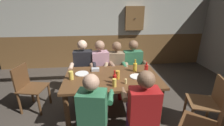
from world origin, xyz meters
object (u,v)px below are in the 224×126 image
at_px(person_1, 101,66).
at_px(person_2, 116,67).
at_px(person_0, 83,67).
at_px(person_5, 142,106).
at_px(pint_glass_1, 146,80).
at_px(plate_1, 82,74).
at_px(pint_glass_3, 115,83).
at_px(pint_glass_0, 118,75).
at_px(pint_glass_2, 71,75).
at_px(person_4, 94,110).
at_px(condiment_caddy, 95,69).
at_px(plate_0, 137,77).
at_px(pint_glass_4, 94,82).
at_px(dining_table, 112,82).
at_px(bottle_0, 115,78).
at_px(chair_empty_near_right, 29,86).
at_px(bottle_2, 135,67).
at_px(wall_dart_cabinet, 134,18).
at_px(person_3, 133,65).
at_px(bottle_1, 146,69).
at_px(table_candle, 126,81).
at_px(chair_empty_near_left, 209,102).

xyz_separation_m(person_1, person_2, (0.34, -0.01, -0.02)).
distance_m(person_0, person_2, 0.71).
relative_size(person_5, pint_glass_1, 10.80).
bearing_deg(plate_1, pint_glass_3, -43.41).
bearing_deg(pint_glass_0, pint_glass_2, 175.09).
bearing_deg(person_4, condiment_caddy, 99.13).
distance_m(person_5, plate_0, 0.66).
bearing_deg(pint_glass_4, dining_table, 44.12).
height_order(dining_table, bottle_0, bottle_0).
bearing_deg(person_4, chair_empty_near_right, 150.60).
relative_size(plate_1, bottle_2, 1.03).
relative_size(person_2, pint_glass_2, 8.45).
bearing_deg(pint_glass_4, person_4, -89.78).
height_order(pint_glass_3, pint_glass_4, pint_glass_4).
bearing_deg(condiment_caddy, person_5, -58.33).
relative_size(person_0, person_1, 1.01).
bearing_deg(pint_glass_3, person_1, 99.28).
height_order(bottle_2, wall_dart_cabinet, wall_dart_cabinet).
bearing_deg(pint_glass_1, person_5, -113.25).
distance_m(person_4, pint_glass_3, 0.51).
bearing_deg(pint_glass_1, plate_1, 155.60).
distance_m(person_3, bottle_2, 0.58).
bearing_deg(person_3, person_2, -0.01).
bearing_deg(bottle_1, bottle_0, -154.48).
bearing_deg(person_0, wall_dart_cabinet, -133.32).
relative_size(pint_glass_0, pint_glass_4, 1.15).
bearing_deg(chair_empty_near_right, table_candle, 82.47).
height_order(condiment_caddy, pint_glass_1, pint_glass_1).
distance_m(person_2, chair_empty_near_right, 1.76).
height_order(plate_0, bottle_0, bottle_0).
xyz_separation_m(person_4, person_5, (0.63, 0.00, 0.01)).
bearing_deg(table_candle, person_0, 125.90).
xyz_separation_m(plate_1, bottle_1, (1.12, -0.11, 0.08)).
height_order(person_3, pint_glass_3, person_3).
xyz_separation_m(person_1, condiment_caddy, (-0.11, -0.45, 0.12)).
relative_size(person_3, condiment_caddy, 8.60).
bearing_deg(bottle_1, plate_1, 174.24).
relative_size(person_0, pint_glass_3, 10.10).
distance_m(condiment_caddy, bottle_2, 0.73).
bearing_deg(person_4, plate_0, 52.47).
relative_size(bottle_2, pint_glass_2, 1.64).
relative_size(bottle_0, pint_glass_3, 1.75).
bearing_deg(table_candle, plate_0, 42.90).
distance_m(person_0, bottle_0, 1.12).
bearing_deg(bottle_0, plate_0, 23.90).
xyz_separation_m(person_1, pint_glass_1, (0.66, -1.03, 0.15)).
distance_m(person_2, plate_0, 0.83).
bearing_deg(person_4, plate_1, 114.54).
bearing_deg(chair_empty_near_left, person_4, 115.19).
height_order(chair_empty_near_right, bottle_0, bottle_0).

